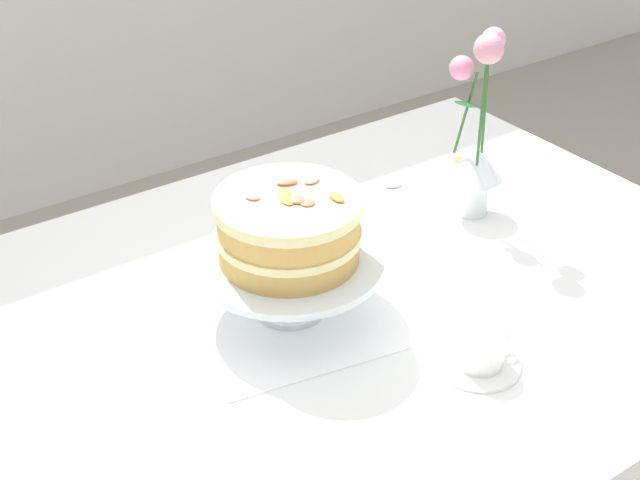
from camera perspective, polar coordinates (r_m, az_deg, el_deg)
dining_table at (r=1.48m, az=1.70°, el=-7.06°), size 1.40×1.00×0.74m
linen_napkin at (r=1.41m, az=-1.88°, el=-4.47°), size 0.37×0.37×0.00m
cake_stand at (r=1.37m, az=-1.94°, el=-1.72°), size 0.29×0.29×0.10m
layer_cake at (r=1.33m, az=-1.99°, el=0.78°), size 0.22×0.22×0.11m
flower_vase at (r=1.63m, az=9.84°, el=5.93°), size 0.10×0.11×0.35m
teacup at (r=1.31m, az=10.10°, el=-6.99°), size 0.12×0.12×0.06m
loose_petal_0 at (r=1.76m, az=4.64°, el=3.49°), size 0.04×0.03×0.01m
loose_petal_1 at (r=1.87m, az=8.97°, el=4.98°), size 0.03×0.05×0.00m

